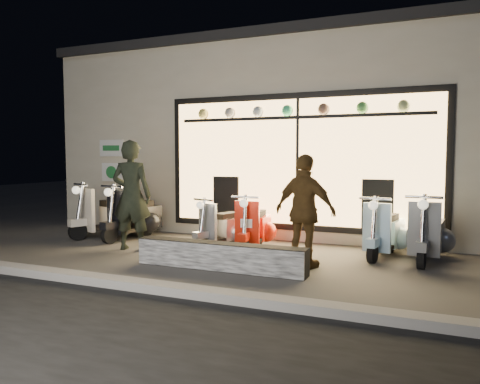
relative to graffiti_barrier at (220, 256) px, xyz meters
The scene contains 12 objects.
ground 0.78m from the graffiti_barrier, 119.93° to the left, with size 40.00×40.00×0.00m, color #383533.
kerb 1.41m from the graffiti_barrier, 105.49° to the right, with size 40.00×0.25×0.12m, color slate.
shop_building 5.96m from the graffiti_barrier, 93.76° to the left, with size 10.20×6.23×4.20m.
graffiti_barrier is the anchor object (origin of this frame).
scooter_silver 1.78m from the graffiti_barrier, 111.97° to the left, with size 0.65×1.23×0.88m.
scooter_red 1.75m from the graffiti_barrier, 94.11° to the left, with size 0.51×1.34×0.95m.
scooter_black 3.26m from the graffiti_barrier, 146.66° to the left, with size 0.59×1.50×1.06m.
scooter_cream 3.76m from the graffiti_barrier, 151.71° to the left, with size 0.88×1.48×1.08m.
scooter_blue 2.93m from the graffiti_barrier, 43.07° to the left, with size 0.59×1.38×0.98m.
scooter_grey 3.40m from the graffiti_barrier, 34.58° to the left, with size 0.54×1.45×1.04m.
man 2.32m from the graffiti_barrier, 160.92° to the left, with size 0.71×0.47×1.94m, color black.
woman 1.42m from the graffiti_barrier, 28.93° to the left, with size 0.99×0.41×1.70m, color brown.
Camera 1 is at (3.29, -6.76, 1.66)m, focal length 35.00 mm.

